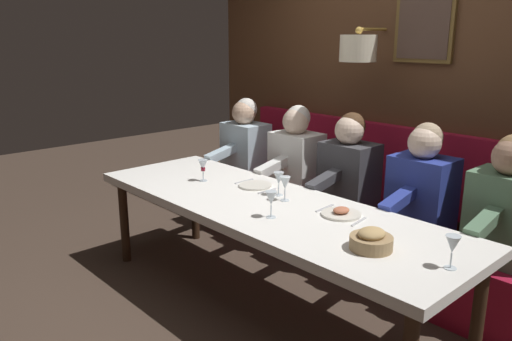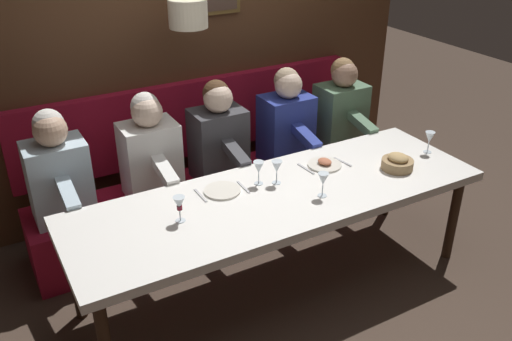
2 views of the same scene
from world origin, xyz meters
name	(u,v)px [view 1 (image 1 of 2)]	position (x,y,z in m)	size (l,w,h in m)	color
ground_plane	(265,305)	(0.00, 0.00, 0.00)	(12.00, 12.00, 0.00)	#423328
dining_table	(266,212)	(0.00, 0.00, 0.68)	(0.90, 2.77, 0.74)	white
banquette_bench	(346,240)	(0.89, 0.00, 0.23)	(0.52, 2.97, 0.45)	maroon
back_wall_panel	(397,90)	(1.46, 0.00, 1.37)	(0.59, 4.17, 2.90)	#51331E
diner_nearest	(506,205)	(0.88, -1.16, 0.82)	(0.60, 0.40, 0.79)	#567A5B
diner_near	(422,185)	(0.88, -0.61, 0.82)	(0.60, 0.40, 0.79)	#283893
diner_middle	(349,168)	(0.88, 0.01, 0.82)	(0.60, 0.40, 0.79)	#3D3D42
diner_far	(296,156)	(0.88, 0.56, 0.82)	(0.60, 0.40, 0.79)	white
diner_farthest	(245,144)	(0.88, 1.21, 0.82)	(0.60, 0.40, 0.79)	silver
place_setting_0	(255,186)	(0.20, 0.32, 0.75)	(0.24, 0.31, 0.01)	silver
place_setting_1	(341,213)	(0.17, -0.48, 0.75)	(0.24, 0.32, 0.05)	silver
wine_glass_0	(203,166)	(0.01, 0.69, 0.86)	(0.07, 0.07, 0.16)	silver
wine_glass_1	(285,184)	(0.13, -0.05, 0.86)	(0.07, 0.07, 0.16)	silver
wine_glass_2	(453,245)	(-0.02, -1.28, 0.86)	(0.07, 0.07, 0.16)	silver
wine_glass_3	(271,199)	(-0.16, -0.22, 0.86)	(0.07, 0.07, 0.16)	silver
wine_glass_4	(279,179)	(0.18, 0.06, 0.86)	(0.07, 0.07, 0.16)	silver
bread_bowl	(371,240)	(-0.11, -0.89, 0.79)	(0.22, 0.22, 0.12)	#9E7F56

